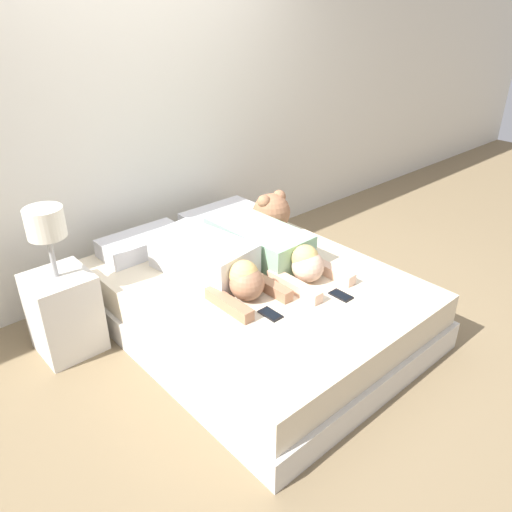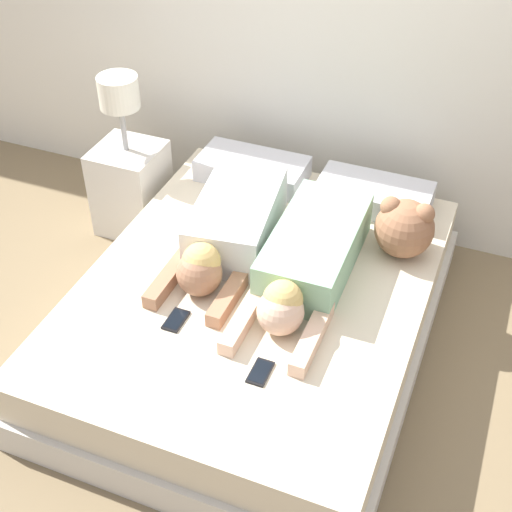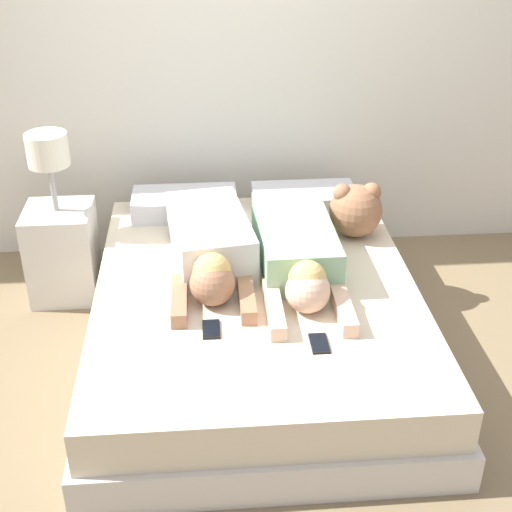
# 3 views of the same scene
# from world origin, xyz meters

# --- Properties ---
(ground_plane) EXTENTS (12.00, 12.00, 0.00)m
(ground_plane) POSITION_xyz_m (0.00, 0.00, 0.00)
(ground_plane) COLOR #7F6B4C
(wall_back) EXTENTS (12.00, 0.06, 2.60)m
(wall_back) POSITION_xyz_m (0.00, 1.16, 1.30)
(wall_back) COLOR silver
(wall_back) RESTS_ON ground_plane
(bed) EXTENTS (1.59, 2.02, 0.39)m
(bed) POSITION_xyz_m (0.00, 0.00, 0.19)
(bed) COLOR beige
(bed) RESTS_ON ground_plane
(pillow_head_left) EXTENTS (0.59, 0.30, 0.12)m
(pillow_head_left) POSITION_xyz_m (-0.34, 0.80, 0.45)
(pillow_head_left) COLOR silver
(pillow_head_left) RESTS_ON bed
(pillow_head_right) EXTENTS (0.59, 0.30, 0.12)m
(pillow_head_right) POSITION_xyz_m (0.34, 0.80, 0.45)
(pillow_head_right) COLOR silver
(pillow_head_right) RESTS_ON bed
(person_left) EXTENTS (0.45, 0.98, 0.24)m
(person_left) POSITION_xyz_m (-0.21, 0.17, 0.50)
(person_left) COLOR silver
(person_left) RESTS_ON bed
(person_right) EXTENTS (0.38, 1.07, 0.23)m
(person_right) POSITION_xyz_m (0.21, 0.11, 0.49)
(person_right) COLOR #8CBF99
(person_right) RESTS_ON bed
(cell_phone_left) EXTENTS (0.08, 0.14, 0.01)m
(cell_phone_left) POSITION_xyz_m (-0.22, -0.37, 0.39)
(cell_phone_left) COLOR black
(cell_phone_left) RESTS_ON bed
(cell_phone_right) EXTENTS (0.08, 0.14, 0.01)m
(cell_phone_right) POSITION_xyz_m (0.23, -0.51, 0.39)
(cell_phone_right) COLOR black
(cell_phone_right) RESTS_ON bed
(plush_toy) EXTENTS (0.28, 0.28, 0.30)m
(plush_toy) POSITION_xyz_m (0.57, 0.46, 0.54)
(plush_toy) COLOR #996647
(plush_toy) RESTS_ON bed
(nightstand) EXTENTS (0.36, 0.36, 0.95)m
(nightstand) POSITION_xyz_m (-1.02, 0.62, 0.33)
(nightstand) COLOR beige
(nightstand) RESTS_ON ground_plane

